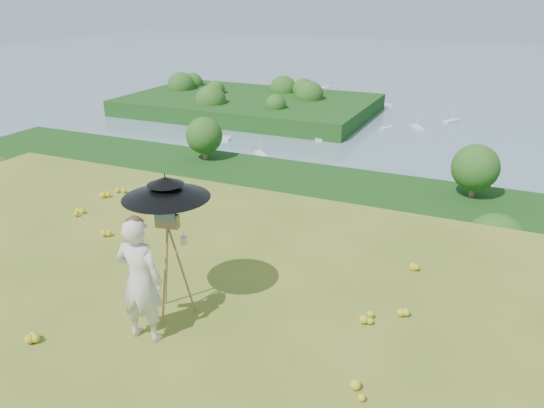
% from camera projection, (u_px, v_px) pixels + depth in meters
% --- Properties ---
extents(forest_slope, '(140.00, 56.00, 22.00)m').
position_uv_depth(forest_slope, '(400.00, 398.00, 46.35)').
color(forest_slope, '#163E11').
rests_on(forest_slope, bay_water).
extents(shoreline_tier, '(170.00, 28.00, 8.00)m').
position_uv_depth(shoreline_tier, '(449.00, 267.00, 82.77)').
color(shoreline_tier, gray).
rests_on(shoreline_tier, bay_water).
extents(bay_water, '(700.00, 700.00, 0.00)m').
position_uv_depth(bay_water, '(500.00, 88.00, 221.42)').
color(bay_water, slate).
rests_on(bay_water, ground).
extents(peninsula, '(90.00, 60.00, 12.00)m').
position_uv_depth(peninsula, '(249.00, 97.00, 176.36)').
color(peninsula, '#163E11').
rests_on(peninsula, bay_water).
extents(slope_trees, '(110.00, 50.00, 6.00)m').
position_uv_depth(slope_trees, '(417.00, 256.00, 41.10)').
color(slope_trees, '#225419').
rests_on(slope_trees, forest_slope).
extents(harbor_town, '(110.00, 22.00, 5.00)m').
position_uv_depth(harbor_town, '(455.00, 229.00, 80.33)').
color(harbor_town, silver).
rests_on(harbor_town, shoreline_tier).
extents(moored_boats, '(140.00, 140.00, 0.70)m').
position_uv_depth(moored_boats, '(444.00, 125.00, 159.32)').
color(moored_boats, silver).
rests_on(moored_boats, bay_water).
extents(wildflowers, '(10.00, 10.50, 0.12)m').
position_uv_depth(wildflowers, '(8.00, 370.00, 6.10)').
color(wildflowers, gold).
rests_on(wildflowers, ground).
extents(painter, '(0.64, 0.45, 1.66)m').
position_uv_depth(painter, '(140.00, 280.00, 6.48)').
color(painter, beige).
rests_on(painter, ground).
extents(field_easel, '(0.71, 0.71, 1.60)m').
position_uv_depth(field_easel, '(170.00, 261.00, 7.00)').
color(field_easel, olive).
rests_on(field_easel, ground).
extents(sun_umbrella, '(1.31, 1.31, 0.69)m').
position_uv_depth(sun_umbrella, '(167.00, 200.00, 6.70)').
color(sun_umbrella, black).
rests_on(sun_umbrella, field_easel).
extents(painter_cap, '(0.24, 0.28, 0.10)m').
position_uv_depth(painter_cap, '(134.00, 221.00, 6.18)').
color(painter_cap, '#CE717F').
rests_on(painter_cap, painter).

